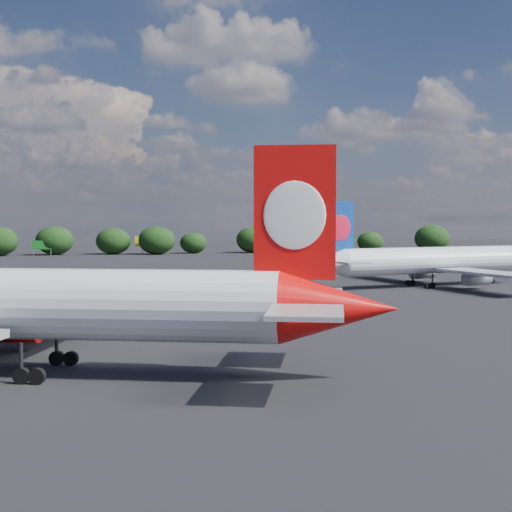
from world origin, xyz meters
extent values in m
plane|color=black|center=(0.00, 60.00, 0.00)|extent=(500.00, 500.00, 0.00)
cylinder|color=silver|center=(-2.50, 7.62, 5.03)|extent=(37.96, 16.17, 5.03)
cone|color=red|center=(19.57, 0.74, 5.03)|extent=(9.17, 7.19, 5.03)
cube|color=red|center=(16.69, 1.64, 11.46)|extent=(5.43, 2.13, 9.05)
ellipsoid|color=white|center=(16.60, 1.35, 11.28)|extent=(4.09, 1.45, 4.62)
ellipsoid|color=white|center=(16.78, 1.93, 11.28)|extent=(4.09, 1.45, 4.62)
cube|color=#A6A9AE|center=(16.00, -3.94, 5.43)|extent=(6.11, 7.10, 0.30)
cube|color=#A6A9AE|center=(19.29, 6.62, 5.43)|extent=(6.11, 7.10, 0.30)
cube|color=#A6A9AE|center=(-0.53, 20.69, 3.42)|extent=(12.22, 21.14, 0.55)
cylinder|color=red|center=(-3.95, 16.49, 2.11)|extent=(5.61, 4.09, 2.71)
cube|color=#A6A9AE|center=(-3.95, 16.49, 2.81)|extent=(2.20, 0.95, 1.21)
cylinder|color=black|center=(-1.48, 4.14, 1.51)|extent=(0.35, 0.35, 2.51)
cylinder|color=black|center=(-1.48, 4.14, 0.55)|extent=(1.19, 0.76, 1.11)
cylinder|color=black|center=(-0.42, 3.81, 0.55)|extent=(1.19, 0.76, 1.11)
cylinder|color=black|center=(0.31, 9.90, 1.51)|extent=(0.35, 0.35, 2.51)
cylinder|color=black|center=(0.31, 9.90, 0.55)|extent=(1.19, 0.76, 1.11)
cylinder|color=black|center=(1.37, 9.57, 0.55)|extent=(1.19, 0.76, 1.11)
cylinder|color=silver|center=(54.77, 63.14, 4.31)|extent=(32.89, 11.60, 4.31)
sphere|color=silver|center=(70.73, 66.84, 4.31)|extent=(5.17, 5.17, 4.31)
cone|color=silver|center=(35.45, 58.66, 4.31)|extent=(7.69, 5.76, 4.31)
cube|color=#0D3894|center=(37.97, 59.24, 9.83)|extent=(4.72, 1.49, 7.76)
ellipsoid|color=red|center=(38.03, 58.99, 9.67)|extent=(3.57, 0.99, 3.97)
ellipsoid|color=red|center=(37.91, 59.50, 9.67)|extent=(3.57, 0.99, 3.97)
cube|color=#A6A9AE|center=(38.20, 54.43, 4.66)|extent=(4.95, 5.92, 0.26)
cube|color=#A6A9AE|center=(36.06, 63.67, 4.66)|extent=(4.95, 5.92, 0.26)
cube|color=#A6A9AE|center=(58.98, 52.61, 2.93)|extent=(9.35, 18.06, 0.47)
cube|color=#A6A9AE|center=(53.92, 74.45, 2.93)|extent=(9.35, 18.06, 0.47)
cylinder|color=#A6A9AE|center=(59.69, 57.20, 1.81)|extent=(4.73, 3.24, 2.33)
cube|color=#A6A9AE|center=(59.69, 57.20, 2.41)|extent=(1.91, 0.68, 1.03)
cylinder|color=#A6A9AE|center=(56.57, 70.64, 1.81)|extent=(4.73, 3.24, 2.33)
cube|color=#A6A9AE|center=(56.57, 70.64, 2.41)|extent=(1.91, 0.68, 1.03)
cylinder|color=black|center=(53.67, 60.23, 1.29)|extent=(0.29, 0.29, 2.16)
cylinder|color=black|center=(53.67, 60.23, 0.47)|extent=(1.01, 0.59, 0.95)
cylinder|color=black|center=(52.75, 60.01, 0.47)|extent=(1.01, 0.59, 0.95)
cylinder|color=black|center=(52.51, 65.27, 1.29)|extent=(0.29, 0.29, 2.16)
cylinder|color=black|center=(52.51, 65.27, 0.47)|extent=(1.01, 0.59, 0.95)
cylinder|color=black|center=(51.58, 65.05, 0.47)|extent=(1.01, 0.59, 0.95)
cylinder|color=black|center=(67.37, 66.06, 1.25)|extent=(0.25, 0.25, 2.16)
cylinder|color=black|center=(67.37, 66.06, 0.39)|extent=(0.82, 0.47, 0.78)
cube|color=#125D18|center=(-18.00, 176.00, 3.20)|extent=(6.00, 0.30, 2.60)
cylinder|color=gray|center=(-20.50, 176.00, 1.00)|extent=(0.20, 0.20, 2.00)
cylinder|color=gray|center=(-15.50, 176.00, 1.00)|extent=(0.20, 0.20, 2.00)
cube|color=yellow|center=(12.00, 182.00, 4.00)|extent=(5.00, 0.30, 3.00)
cylinder|color=gray|center=(12.00, 182.00, 1.25)|extent=(0.30, 0.30, 2.50)
ellipsoid|color=black|center=(-14.72, 179.91, 4.41)|extent=(11.46, 9.70, 8.81)
ellipsoid|color=black|center=(2.86, 180.47, 4.11)|extent=(10.68, 9.04, 8.21)
ellipsoid|color=black|center=(16.09, 177.17, 4.39)|extent=(11.43, 9.67, 8.79)
ellipsoid|color=black|center=(27.99, 182.25, 3.33)|extent=(8.65, 7.32, 6.65)
ellipsoid|color=black|center=(47.40, 182.33, 4.26)|extent=(11.08, 9.37, 8.52)
ellipsoid|color=black|center=(60.65, 178.55, 3.38)|extent=(8.78, 7.43, 6.75)
ellipsoid|color=black|center=(77.11, 180.42, 3.39)|extent=(8.81, 7.46, 6.78)
ellipsoid|color=black|center=(87.14, 181.58, 3.38)|extent=(8.78, 7.43, 6.76)
ellipsoid|color=black|center=(106.95, 176.57, 4.54)|extent=(11.80, 9.98, 9.07)
camera|label=1|loc=(5.15, -45.07, 11.04)|focal=50.00mm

